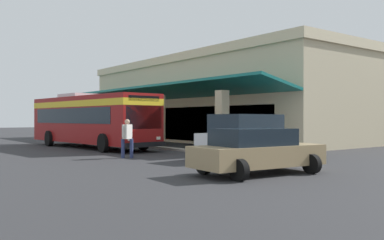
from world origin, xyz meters
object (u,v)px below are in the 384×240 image
parked_suv_white (248,136)px  pedestrian (127,136)px  parked_sedan_tan (257,151)px  transit_bus (90,117)px  potted_palm (112,132)px

parked_suv_white → pedestrian: parked_suv_white is taller
parked_sedan_tan → transit_bus: bearing=177.0°
transit_bus → parked_sedan_tan: transit_bus is taller
parked_sedan_tan → parked_suv_white: parked_suv_white is taller
transit_bus → parked_suv_white: size_ratio=2.27×
pedestrian → potted_palm: (-12.48, 5.49, -0.26)m
parked_sedan_tan → pedestrian: bearing=-174.7°
transit_bus → potted_palm: transit_bus is taller
transit_bus → parked_sedan_tan: bearing=-3.0°
parked_suv_white → pedestrian: (-3.71, -3.93, -0.02)m
pedestrian → parked_suv_white: bearing=46.6°
parked_suv_white → potted_palm: (-16.19, 1.56, -0.28)m
transit_bus → pedestrian: 7.49m
parked_sedan_tan → parked_suv_white: (-3.65, 3.25, 0.27)m
parked_suv_white → potted_palm: 16.27m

